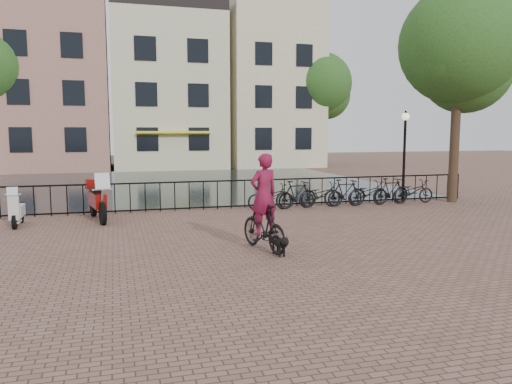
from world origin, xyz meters
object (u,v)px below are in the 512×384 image
object	(u,v)px
lamp_post	(405,141)
motorcycle	(97,195)
scooter	(17,205)
dog	(279,245)
cyclist	(264,208)

from	to	relation	value
lamp_post	motorcycle	size ratio (longest dim) A/B	1.52
motorcycle	scooter	world-z (taller)	motorcycle
lamp_post	scooter	world-z (taller)	lamp_post
lamp_post	dog	size ratio (longest dim) A/B	4.67
cyclist	scooter	distance (m)	7.73
lamp_post	motorcycle	distance (m)	11.36
dog	scooter	world-z (taller)	scooter
motorcycle	cyclist	bearing A→B (deg)	-64.75
dog	motorcycle	distance (m)	6.98
dog	scooter	distance (m)	8.22
scooter	lamp_post	bearing A→B (deg)	4.87
lamp_post	motorcycle	bearing A→B (deg)	-175.94
cyclist	motorcycle	xyz separation A→B (m)	(-3.82, 5.15, -0.21)
cyclist	motorcycle	world-z (taller)	cyclist
cyclist	dog	size ratio (longest dim) A/B	3.56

